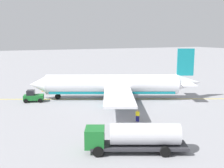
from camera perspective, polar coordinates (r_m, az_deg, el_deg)
name	(u,v)px	position (r m, az deg, el deg)	size (l,w,h in m)	color
ground_plane	(112,99)	(53.50, 0.00, -3.17)	(400.00, 400.00, 0.00)	#939399
airplane	(114,85)	(52.95, 0.52, -0.27)	(31.70, 30.86, 9.84)	white
fuel_tanker	(135,136)	(29.38, 4.83, -10.86)	(10.78, 6.71, 3.15)	#2D2D33
pushback_tug	(33,96)	(53.28, -16.17, -2.51)	(4.02, 3.18, 2.20)	#196B28
refueling_worker	(138,116)	(39.76, 5.36, -6.64)	(0.63, 0.62, 1.71)	navy
safety_cone_nose	(43,90)	(62.90, -14.29, -1.22)	(0.52, 0.52, 0.58)	#F2590F
taxi_line_marking	(112,99)	(53.50, 0.00, -3.16)	(81.72, 0.30, 0.01)	yellow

